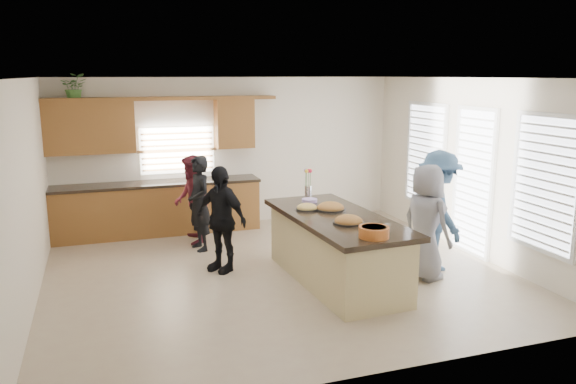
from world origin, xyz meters
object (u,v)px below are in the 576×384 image
object	(u,v)px
island	(336,250)
woman_left_mid	(192,200)
woman_left_back	(199,203)
salad_bowl	(374,231)
woman_right_front	(426,222)
woman_left_front	(221,219)
woman_right_back	(438,210)

from	to	relation	value
island	woman_left_mid	size ratio (longest dim) A/B	1.82
woman_left_mid	woman_left_back	bearing A→B (deg)	11.84
woman_left_back	salad_bowl	bearing A→B (deg)	13.84
woman_left_back	woman_right_front	size ratio (longest dim) A/B	0.95
salad_bowl	woman_left_front	xyz separation A→B (m)	(-1.41, 2.08, -0.24)
salad_bowl	woman_left_back	distance (m)	3.54
salad_bowl	woman_left_back	bearing A→B (deg)	115.72
island	salad_bowl	distance (m)	1.25
salad_bowl	woman_right_front	bearing A→B (deg)	33.84
woman_right_back	woman_left_mid	bearing A→B (deg)	60.86
salad_bowl	woman_left_mid	world-z (taller)	woman_left_mid
island	woman_right_back	size ratio (longest dim) A/B	1.55
island	woman_left_front	distance (m)	1.75
salad_bowl	woman_right_front	xyz separation A→B (m)	(1.25, 0.84, -0.20)
woman_right_front	woman_right_back	bearing A→B (deg)	-67.48
island	woman_left_back	world-z (taller)	woman_left_back
salad_bowl	woman_right_back	xyz separation A→B (m)	(1.65, 1.15, -0.14)
woman_left_back	woman_left_mid	world-z (taller)	woman_left_back
salad_bowl	woman_right_back	distance (m)	2.01
woman_left_front	woman_right_front	distance (m)	2.93
island	woman_left_mid	bearing A→B (deg)	119.37
woman_left_mid	woman_right_back	xyz separation A→B (m)	(3.23, -2.46, 0.13)
island	woman_right_back	world-z (taller)	woman_right_back
woman_left_front	woman_left_back	bearing A→B (deg)	150.26
woman_right_back	woman_right_front	world-z (taller)	woman_right_back
salad_bowl	woman_left_front	world-z (taller)	woman_left_front
woman_right_back	salad_bowl	bearing A→B (deg)	132.97
island	woman_left_front	bearing A→B (deg)	142.60
woman_left_mid	woman_right_front	distance (m)	3.96
woman_left_mid	woman_right_back	world-z (taller)	woman_right_back
salad_bowl	woman_left_mid	bearing A→B (deg)	113.69
salad_bowl	woman_right_front	size ratio (longest dim) A/B	0.22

